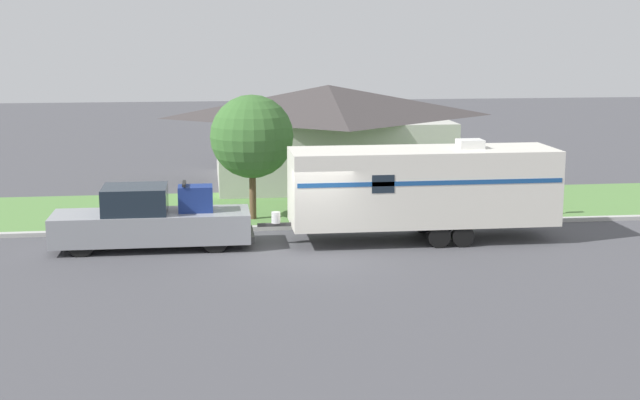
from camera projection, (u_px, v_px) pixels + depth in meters
name	position (u px, v px, depth m)	size (l,w,h in m)	color
ground_plane	(314.00, 256.00, 26.81)	(120.00, 120.00, 0.00)	#47474C
curb_strip	(301.00, 227.00, 30.45)	(80.00, 0.30, 0.14)	#ADADA8
lawn_strip	(291.00, 208.00, 34.02)	(80.00, 7.00, 0.03)	#568442
house_across_street	(328.00, 132.00, 39.72)	(10.66, 8.56, 4.31)	#B2B2A8
pickup_truck	(151.00, 221.00, 27.62)	(6.19, 1.91, 2.06)	black
travel_trailer	(423.00, 186.00, 28.52)	(9.56, 2.42, 3.25)	black
mailbox	(547.00, 188.00, 32.41)	(0.48, 0.20, 1.33)	brown
tree_in_yard	(252.00, 137.00, 31.42)	(2.95, 2.95, 4.47)	brown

